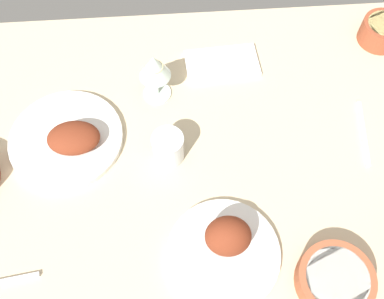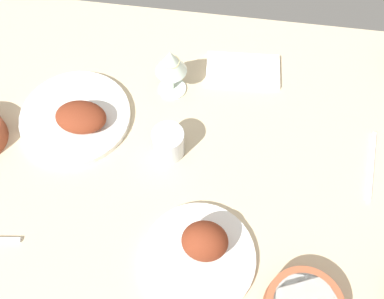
# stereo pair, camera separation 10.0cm
# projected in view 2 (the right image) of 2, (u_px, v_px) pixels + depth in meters

# --- Properties ---
(dining_table) EXTENTS (1.40, 0.90, 0.04)m
(dining_table) POSITION_uv_depth(u_px,v_px,m) (192.00, 157.00, 1.04)
(dining_table) COLOR #C6B28E
(dining_table) RESTS_ON ground
(plate_far_side) EXTENTS (0.24, 0.24, 0.10)m
(plate_far_side) POSITION_uv_depth(u_px,v_px,m) (201.00, 251.00, 0.88)
(plate_far_side) COLOR silver
(plate_far_side) RESTS_ON dining_table
(plate_center_main) EXTENTS (0.27, 0.27, 0.07)m
(plate_center_main) POSITION_uv_depth(u_px,v_px,m) (77.00, 117.00, 1.04)
(plate_center_main) COLOR silver
(plate_center_main) RESTS_ON dining_table
(wine_glass) EXTENTS (0.08, 0.08, 0.14)m
(wine_glass) POSITION_uv_depth(u_px,v_px,m) (171.00, 64.00, 1.02)
(wine_glass) COLOR silver
(wine_glass) RESTS_ON dining_table
(water_tumbler) EXTENTS (0.07, 0.07, 0.08)m
(water_tumbler) POSITION_uv_depth(u_px,v_px,m) (169.00, 142.00, 0.99)
(water_tumbler) COLOR silver
(water_tumbler) RESTS_ON dining_table
(folded_napkin) EXTENTS (0.20, 0.12, 0.01)m
(folded_napkin) POSITION_uv_depth(u_px,v_px,m) (243.00, 70.00, 1.13)
(folded_napkin) COLOR white
(folded_napkin) RESTS_ON dining_table
(fork_loose) EXTENTS (0.03, 0.18, 0.01)m
(fork_loose) POSITION_uv_depth(u_px,v_px,m) (371.00, 165.00, 1.00)
(fork_loose) COLOR silver
(fork_loose) RESTS_ON dining_table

